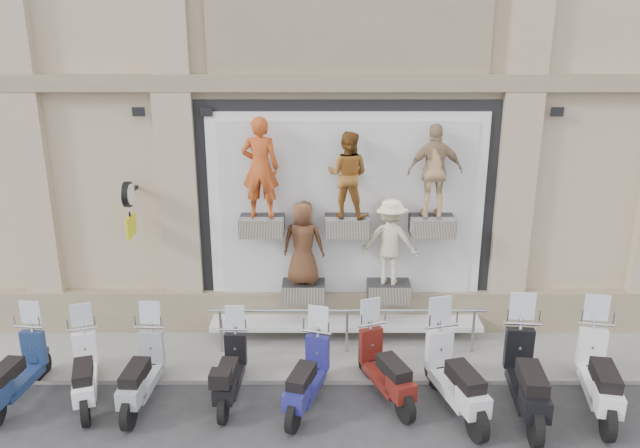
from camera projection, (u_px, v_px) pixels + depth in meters
The scene contains 15 objects.
ground at pixel (352, 421), 9.59m from camera, with size 90.00×90.00×0.00m, color #303032.
sidewalk at pixel (346, 350), 11.58m from camera, with size 16.00×2.20×0.08m, color #999691.
building at pixel (341, 17), 14.44m from camera, with size 14.00×8.60×12.00m, color tan, non-canonical shape.
shop_vitrine at pixel (350, 219), 11.49m from camera, with size 5.60×0.84×4.30m.
guard_rail at pixel (347, 332), 11.36m from camera, with size 5.06×0.10×0.93m, color #9EA0A5, non-canonical shape.
clock_sign_bracket at pixel (129, 202), 11.10m from camera, with size 0.10×0.80×1.02m.
scooter_a at pixel (14, 361), 9.85m from camera, with size 0.54×1.85×1.50m, color navy, non-canonical shape.
scooter_b at pixel (83, 361), 9.87m from camera, with size 0.53×1.80×1.46m, color white, non-canonical shape.
scooter_c at pixel (141, 361), 9.82m from camera, with size 0.54×1.86×1.51m, color gray, non-canonical shape.
scooter_d at pixel (230, 361), 9.94m from camera, with size 0.50×1.73×1.40m, color black, non-canonical shape.
scooter_e at pixel (307, 365), 9.72m from camera, with size 0.53×1.83×1.49m, color navy, non-canonical shape.
scooter_f at pixel (386, 357), 9.95m from camera, with size 0.54×1.86×1.51m, color #55130E, non-canonical shape.
scooter_g at pixel (456, 364), 9.59m from camera, with size 0.60×2.06×1.67m, color silver, non-canonical shape.
scooter_h at pixel (528, 364), 9.52m from camera, with size 0.63×2.15×1.74m, color black, non-canonical shape.
scooter_i at pixel (601, 362), 9.62m from camera, with size 0.60×2.07×1.68m, color silver, non-canonical shape.
Camera 1 is at (-0.48, -8.22, 5.80)m, focal length 35.00 mm.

